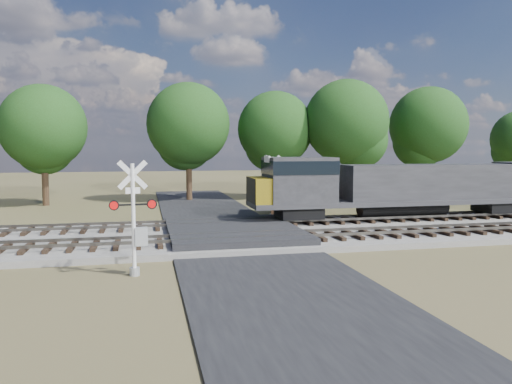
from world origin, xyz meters
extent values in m
plane|color=#494827|center=(0.00, 0.00, 0.00)|extent=(160.00, 160.00, 0.00)
cube|color=gray|center=(10.00, 0.50, 0.15)|extent=(140.00, 10.00, 0.30)
cube|color=black|center=(0.00, 0.00, 0.04)|extent=(7.00, 60.00, 0.08)
cube|color=#262628|center=(0.00, 0.50, 0.32)|extent=(7.00, 9.00, 0.62)
cube|color=black|center=(2.00, -2.00, 0.39)|extent=(44.00, 2.60, 0.18)
cube|color=#565149|center=(10.00, -2.72, 0.55)|extent=(140.00, 0.08, 0.15)
cube|color=#565149|center=(10.00, -1.28, 0.55)|extent=(140.00, 0.08, 0.15)
cube|color=black|center=(2.00, 3.00, 0.39)|extent=(44.00, 2.60, 0.18)
cube|color=#565149|center=(10.00, 2.28, 0.55)|extent=(140.00, 0.08, 0.15)
cube|color=#565149|center=(10.00, 3.72, 0.55)|extent=(140.00, 0.08, 0.15)
cylinder|color=silver|center=(-5.10, -6.69, 2.18)|extent=(0.15, 0.15, 4.35)
cylinder|color=#9A9D9F|center=(-5.10, -6.69, 0.16)|extent=(0.39, 0.39, 0.33)
cube|color=silver|center=(-5.10, -6.69, 3.92)|extent=(1.14, 0.14, 1.14)
cube|color=silver|center=(-5.10, -6.69, 3.92)|extent=(1.14, 0.14, 1.14)
cube|color=silver|center=(-5.10, -6.69, 3.32)|extent=(0.54, 0.08, 0.24)
cube|color=black|center=(-5.10, -6.69, 2.78)|extent=(1.74, 0.22, 0.07)
cylinder|color=red|center=(-5.81, -6.75, 2.78)|extent=(0.40, 0.14, 0.39)
cylinder|color=red|center=(-4.40, -6.63, 2.78)|extent=(0.40, 0.14, 0.39)
cube|color=#9A9D9F|center=(-4.83, -6.67, 1.52)|extent=(0.52, 0.37, 0.71)
cylinder|color=silver|center=(4.08, 7.54, 2.16)|extent=(0.15, 0.15, 4.31)
cylinder|color=#9A9D9F|center=(4.08, 7.54, 0.16)|extent=(0.39, 0.39, 0.32)
cube|color=silver|center=(4.08, 7.54, 3.88)|extent=(1.12, 0.25, 1.13)
cube|color=silver|center=(4.08, 7.54, 3.88)|extent=(1.12, 0.25, 1.13)
cube|color=silver|center=(4.08, 7.54, 3.29)|extent=(0.54, 0.13, 0.24)
cube|color=black|center=(4.08, 7.54, 2.75)|extent=(1.71, 0.38, 0.06)
cylinder|color=red|center=(4.77, 7.41, 2.75)|extent=(0.40, 0.18, 0.39)
cylinder|color=red|center=(3.39, 7.67, 2.75)|extent=(0.40, 0.18, 0.39)
cube|color=#9A9D9F|center=(3.82, 7.59, 1.51)|extent=(0.54, 0.41, 0.70)
cube|color=#4A3520|center=(6.10, 8.38, 1.29)|extent=(4.47, 4.47, 2.58)
cube|color=#2B2B2D|center=(6.10, 8.38, 2.67)|extent=(4.92, 4.92, 0.18)
cylinder|color=black|center=(-12.97, 19.11, 2.57)|extent=(0.56, 0.56, 5.14)
sphere|color=#1B3812|center=(-12.97, 19.11, 6.68)|extent=(7.20, 7.20, 7.20)
cylinder|color=black|center=(-0.62, 20.58, 2.74)|extent=(0.56, 0.56, 5.48)
sphere|color=#1B3812|center=(-0.62, 20.58, 7.13)|extent=(7.67, 7.67, 7.67)
cylinder|color=black|center=(7.70, 20.58, 2.59)|extent=(0.56, 0.56, 5.18)
sphere|color=#1B3812|center=(7.70, 20.58, 6.74)|extent=(7.26, 7.26, 7.26)
cylinder|color=black|center=(14.08, 18.37, 2.85)|extent=(0.56, 0.56, 5.69)
sphere|color=#1B3812|center=(14.08, 18.37, 7.40)|extent=(7.97, 7.97, 7.97)
cylinder|color=black|center=(23.71, 20.00, 2.78)|extent=(0.56, 0.56, 5.57)
sphere|color=#1B3812|center=(23.71, 20.00, 7.24)|extent=(7.79, 7.79, 7.79)
camera|label=1|loc=(-4.63, -26.23, 4.96)|focal=35.00mm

